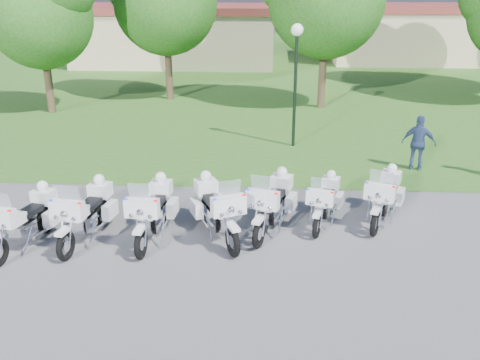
# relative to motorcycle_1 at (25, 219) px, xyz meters

# --- Properties ---
(ground) EXTENTS (100.00, 100.00, 0.00)m
(ground) POSITION_rel_motorcycle_1_xyz_m (4.81, 0.98, -0.70)
(ground) COLOR #5A5A60
(ground) RESTS_ON ground
(grass_lawn) EXTENTS (100.00, 48.00, 0.01)m
(grass_lawn) POSITION_rel_motorcycle_1_xyz_m (4.81, 27.98, -0.69)
(grass_lawn) COLOR #325F1E
(grass_lawn) RESTS_ON ground
(motorcycle_1) EXTENTS (1.16, 2.44, 1.66)m
(motorcycle_1) POSITION_rel_motorcycle_1_xyz_m (0.00, 0.00, 0.00)
(motorcycle_1) COLOR black
(motorcycle_1) RESTS_ON ground
(motorcycle_2) EXTENTS (1.07, 2.52, 1.70)m
(motorcycle_2) POSITION_rel_motorcycle_1_xyz_m (1.31, 0.43, 0.01)
(motorcycle_2) COLOR black
(motorcycle_2) RESTS_ON ground
(motorcycle_3) EXTENTS (0.93, 2.55, 1.71)m
(motorcycle_3) POSITION_rel_motorcycle_1_xyz_m (2.89, 0.62, 0.02)
(motorcycle_3) COLOR black
(motorcycle_3) RESTS_ON ground
(motorcycle_4) EXTENTS (1.53, 2.42, 1.75)m
(motorcycle_4) POSITION_rel_motorcycle_1_xyz_m (4.42, 0.76, 0.04)
(motorcycle_4) COLOR black
(motorcycle_4) RESTS_ON ground
(motorcycle_5) EXTENTS (1.31, 2.48, 1.71)m
(motorcycle_5) POSITION_rel_motorcycle_1_xyz_m (5.77, 1.24, 0.02)
(motorcycle_5) COLOR black
(motorcycle_5) RESTS_ON ground
(motorcycle_6) EXTENTS (1.12, 2.14, 1.48)m
(motorcycle_6) POSITION_rel_motorcycle_1_xyz_m (7.12, 1.69, -0.08)
(motorcycle_6) COLOR black
(motorcycle_6) RESTS_ON ground
(motorcycle_7) EXTENTS (1.37, 2.29, 1.63)m
(motorcycle_7) POSITION_rel_motorcycle_1_xyz_m (8.67, 1.93, -0.02)
(motorcycle_7) COLOR black
(motorcycle_7) RESTS_ON ground
(lamp_post) EXTENTS (0.44, 0.44, 4.47)m
(lamp_post) POSITION_rel_motorcycle_1_xyz_m (6.57, 8.43, 2.65)
(lamp_post) COLOR black
(lamp_post) RESTS_ON ground
(tree_0) EXTENTS (5.42, 4.62, 7.23)m
(tree_0) POSITION_rel_motorcycle_1_xyz_m (-4.66, 13.21, 4.08)
(tree_0) COLOR #38281C
(tree_0) RESTS_ON ground
(building_west) EXTENTS (14.56, 8.32, 4.10)m
(building_west) POSITION_rel_motorcycle_1_xyz_m (-1.19, 28.98, 1.37)
(building_west) COLOR #C4AE8D
(building_west) RESTS_ON ground
(building_east) EXTENTS (11.44, 7.28, 4.10)m
(building_east) POSITION_rel_motorcycle_1_xyz_m (15.81, 30.98, 1.37)
(building_east) COLOR #C4AE8D
(building_east) RESTS_ON ground
(bystander_c) EXTENTS (1.16, 0.74, 1.83)m
(bystander_c) POSITION_rel_motorcycle_1_xyz_m (10.53, 5.97, 0.22)
(bystander_c) COLOR navy
(bystander_c) RESTS_ON ground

